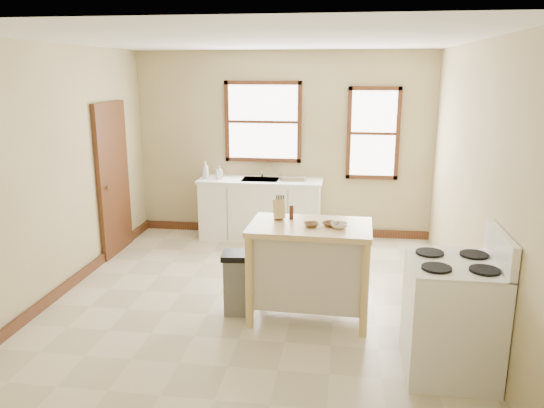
{
  "coord_description": "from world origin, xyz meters",
  "views": [
    {
      "loc": [
        0.95,
        -5.5,
        2.5
      ],
      "look_at": [
        0.13,
        0.4,
        1.0
      ],
      "focal_mm": 35.0,
      "sensor_mm": 36.0,
      "label": 1
    }
  ],
  "objects_px": {
    "soap_bottle_b": "(219,172)",
    "bowl_c": "(339,225)",
    "soap_bottle_a": "(205,170)",
    "pepper_grinder": "(291,212)",
    "bowl_b": "(330,224)",
    "gas_stove": "(452,303)",
    "kitchen_island": "(309,271)",
    "trash_bin": "(239,283)",
    "dish_rack": "(293,178)",
    "knife_block": "(279,210)",
    "bowl_a": "(311,225)"
  },
  "relations": [
    {
      "from": "knife_block",
      "to": "bowl_a",
      "type": "height_order",
      "value": "knife_block"
    },
    {
      "from": "trash_bin",
      "to": "dish_rack",
      "type": "bearing_deg",
      "value": 77.1
    },
    {
      "from": "pepper_grinder",
      "to": "bowl_a",
      "type": "xyz_separation_m",
      "value": [
        0.22,
        -0.24,
        -0.06
      ]
    },
    {
      "from": "bowl_c",
      "to": "trash_bin",
      "type": "xyz_separation_m",
      "value": [
        -1.03,
        0.07,
        -0.69
      ]
    },
    {
      "from": "knife_block",
      "to": "pepper_grinder",
      "type": "bearing_deg",
      "value": -12.79
    },
    {
      "from": "soap_bottle_a",
      "to": "dish_rack",
      "type": "relative_size",
      "value": 0.66
    },
    {
      "from": "dish_rack",
      "to": "bowl_a",
      "type": "height_order",
      "value": "bowl_a"
    },
    {
      "from": "knife_block",
      "to": "trash_bin",
      "type": "xyz_separation_m",
      "value": [
        -0.4,
        -0.17,
        -0.77
      ]
    },
    {
      "from": "bowl_a",
      "to": "bowl_c",
      "type": "distance_m",
      "value": 0.27
    },
    {
      "from": "dish_rack",
      "to": "pepper_grinder",
      "type": "distance_m",
      "value": 2.38
    },
    {
      "from": "pepper_grinder",
      "to": "kitchen_island",
      "type": "bearing_deg",
      "value": -40.13
    },
    {
      "from": "dish_rack",
      "to": "knife_block",
      "type": "bearing_deg",
      "value": -70.61
    },
    {
      "from": "soap_bottle_b",
      "to": "bowl_c",
      "type": "relative_size",
      "value": 1.19
    },
    {
      "from": "kitchen_island",
      "to": "trash_bin",
      "type": "distance_m",
      "value": 0.76
    },
    {
      "from": "soap_bottle_a",
      "to": "soap_bottle_b",
      "type": "bearing_deg",
      "value": -4.98
    },
    {
      "from": "kitchen_island",
      "to": "bowl_b",
      "type": "bearing_deg",
      "value": -3.28
    },
    {
      "from": "bowl_a",
      "to": "knife_block",
      "type": "bearing_deg",
      "value": 147.96
    },
    {
      "from": "bowl_c",
      "to": "dish_rack",
      "type": "bearing_deg",
      "value": 105.31
    },
    {
      "from": "dish_rack",
      "to": "soap_bottle_b",
      "type": "bearing_deg",
      "value": -162.73
    },
    {
      "from": "pepper_grinder",
      "to": "bowl_c",
      "type": "relative_size",
      "value": 0.9
    },
    {
      "from": "soap_bottle_b",
      "to": "knife_block",
      "type": "distance_m",
      "value": 2.67
    },
    {
      "from": "soap_bottle_b",
      "to": "bowl_b",
      "type": "relative_size",
      "value": 1.3
    },
    {
      "from": "pepper_grinder",
      "to": "trash_bin",
      "type": "distance_m",
      "value": 0.93
    },
    {
      "from": "soap_bottle_b",
      "to": "bowl_a",
      "type": "relative_size",
      "value": 1.3
    },
    {
      "from": "bowl_b",
      "to": "gas_stove",
      "type": "xyz_separation_m",
      "value": [
        1.05,
        -0.85,
        -0.39
      ]
    },
    {
      "from": "soap_bottle_a",
      "to": "bowl_b",
      "type": "bearing_deg",
      "value": -57.03
    },
    {
      "from": "dish_rack",
      "to": "gas_stove",
      "type": "relative_size",
      "value": 0.31
    },
    {
      "from": "bowl_c",
      "to": "soap_bottle_a",
      "type": "bearing_deg",
      "value": 128.01
    },
    {
      "from": "soap_bottle_a",
      "to": "pepper_grinder",
      "type": "relative_size",
      "value": 1.73
    },
    {
      "from": "soap_bottle_a",
      "to": "kitchen_island",
      "type": "bearing_deg",
      "value": -59.78
    },
    {
      "from": "dish_rack",
      "to": "pepper_grinder",
      "type": "height_order",
      "value": "pepper_grinder"
    },
    {
      "from": "soap_bottle_a",
      "to": "trash_bin",
      "type": "bearing_deg",
      "value": -72.65
    },
    {
      "from": "kitchen_island",
      "to": "trash_bin",
      "type": "height_order",
      "value": "kitchen_island"
    },
    {
      "from": "soap_bottle_a",
      "to": "soap_bottle_b",
      "type": "xyz_separation_m",
      "value": [
        0.22,
        -0.0,
        -0.03
      ]
    },
    {
      "from": "dish_rack",
      "to": "bowl_a",
      "type": "distance_m",
      "value": 2.64
    },
    {
      "from": "dish_rack",
      "to": "gas_stove",
      "type": "height_order",
      "value": "gas_stove"
    },
    {
      "from": "soap_bottle_b",
      "to": "gas_stove",
      "type": "bearing_deg",
      "value": -75.54
    },
    {
      "from": "bowl_a",
      "to": "bowl_c",
      "type": "height_order",
      "value": "bowl_c"
    },
    {
      "from": "kitchen_island",
      "to": "bowl_a",
      "type": "relative_size",
      "value": 7.97
    },
    {
      "from": "pepper_grinder",
      "to": "trash_bin",
      "type": "relative_size",
      "value": 0.22
    },
    {
      "from": "knife_block",
      "to": "bowl_c",
      "type": "distance_m",
      "value": 0.67
    },
    {
      "from": "kitchen_island",
      "to": "gas_stove",
      "type": "distance_m",
      "value": 1.52
    },
    {
      "from": "bowl_a",
      "to": "soap_bottle_a",
      "type": "bearing_deg",
      "value": 124.24
    },
    {
      "from": "kitchen_island",
      "to": "bowl_c",
      "type": "xyz_separation_m",
      "value": [
        0.29,
        -0.08,
        0.53
      ]
    },
    {
      "from": "bowl_b",
      "to": "kitchen_island",
      "type": "bearing_deg",
      "value": 174.98
    },
    {
      "from": "gas_stove",
      "to": "trash_bin",
      "type": "bearing_deg",
      "value": 156.71
    },
    {
      "from": "bowl_b",
      "to": "pepper_grinder",
      "type": "bearing_deg",
      "value": 154.57
    },
    {
      "from": "bowl_a",
      "to": "trash_bin",
      "type": "xyz_separation_m",
      "value": [
        -0.75,
        0.05,
        -0.69
      ]
    },
    {
      "from": "soap_bottle_a",
      "to": "bowl_c",
      "type": "relative_size",
      "value": 1.55
    },
    {
      "from": "bowl_a",
      "to": "trash_bin",
      "type": "height_order",
      "value": "bowl_a"
    }
  ]
}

